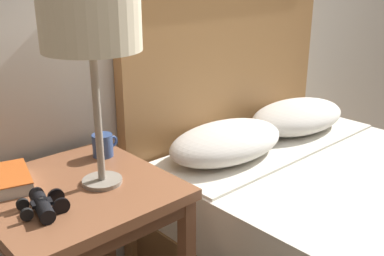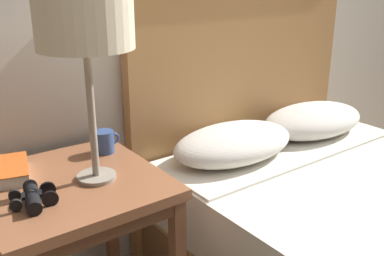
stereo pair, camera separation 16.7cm
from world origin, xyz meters
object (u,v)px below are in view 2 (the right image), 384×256
object	(u,v)px
coffee_mug	(104,142)
table_lamp	(84,22)
nightstand	(72,203)
binoculars_pair	(33,197)
book_on_nightstand	(5,171)

from	to	relation	value
coffee_mug	table_lamp	bearing A→B (deg)	-123.07
nightstand	coffee_mug	world-z (taller)	coffee_mug
nightstand	binoculars_pair	size ratio (longest dim) A/B	3.86
table_lamp	book_on_nightstand	bearing A→B (deg)	141.58
book_on_nightstand	binoculars_pair	distance (m)	0.24
binoculars_pair	coffee_mug	bearing A→B (deg)	33.95
book_on_nightstand	coffee_mug	bearing A→B (deg)	-0.09
nightstand	coffee_mug	distance (m)	0.28
book_on_nightstand	binoculars_pair	bearing A→B (deg)	-85.94
nightstand	table_lamp	xyz separation A→B (m)	(0.08, -0.04, 0.60)
nightstand	book_on_nightstand	xyz separation A→B (m)	(-0.16, 0.15, 0.11)
table_lamp	book_on_nightstand	size ratio (longest dim) A/B	2.54
nightstand	table_lamp	distance (m)	0.60
nightstand	book_on_nightstand	distance (m)	0.25
nightstand	coffee_mug	xyz separation A→B (m)	(0.20, 0.15, 0.13)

